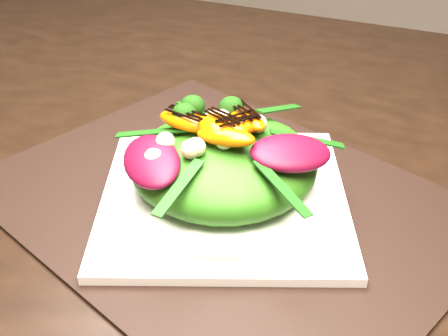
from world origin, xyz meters
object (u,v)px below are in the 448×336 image
at_px(salad_bowl, 224,187).
at_px(orange_segment, 214,121).
at_px(dining_table, 337,155).
at_px(placemat, 224,202).
at_px(lettuce_mound, 224,163).
at_px(plate_base, 224,197).

bearing_deg(salad_bowl, orange_segment, 143.83).
height_order(dining_table, placemat, dining_table).
distance_m(salad_bowl, orange_segment, 0.07).
xyz_separation_m(dining_table, placemat, (-0.08, -0.18, 0.02)).
distance_m(lettuce_mound, orange_segment, 0.05).
bearing_deg(plate_base, lettuce_mound, -90.00).
height_order(plate_base, orange_segment, orange_segment).
xyz_separation_m(placemat, orange_segment, (-0.02, 0.01, 0.09)).
bearing_deg(orange_segment, dining_table, 58.93).
relative_size(plate_base, orange_segment, 4.22).
height_order(plate_base, lettuce_mound, lettuce_mound).
bearing_deg(orange_segment, plate_base, -36.17).
bearing_deg(placemat, lettuce_mound, 0.00).
xyz_separation_m(salad_bowl, lettuce_mound, (0.00, 0.00, 0.03)).
distance_m(plate_base, salad_bowl, 0.01).
bearing_deg(lettuce_mound, plate_base, 90.00).
xyz_separation_m(placemat, lettuce_mound, (0.00, 0.00, 0.05)).
height_order(salad_bowl, orange_segment, orange_segment).
bearing_deg(dining_table, placemat, -115.04).
distance_m(dining_table, lettuce_mound, 0.21).
height_order(dining_table, orange_segment, dining_table).
xyz_separation_m(dining_table, plate_base, (-0.08, -0.18, 0.03)).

